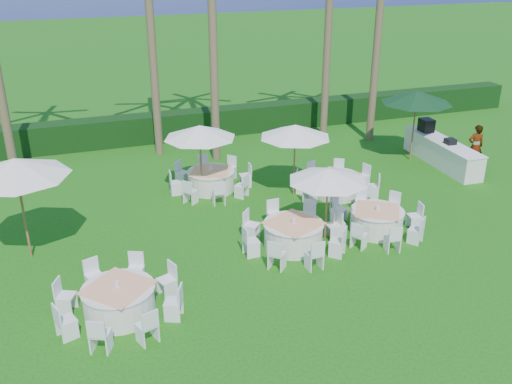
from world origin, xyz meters
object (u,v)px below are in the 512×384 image
at_px(banquet_table_c, 376,220).
at_px(umbrella_green, 417,97).
at_px(umbrella_d, 295,131).
at_px(banquet_table_a, 119,300).
at_px(umbrella_a, 15,168).
at_px(buffet_table, 441,151).
at_px(umbrella_b, 328,175).
at_px(banquet_table_f, 337,185).
at_px(banquet_table_b, 293,234).
at_px(staff_person, 475,146).
at_px(banquet_table_e, 211,180).
at_px(umbrella_c, 200,132).

relative_size(banquet_table_c, umbrella_green, 1.01).
height_order(banquet_table_c, umbrella_d, umbrella_d).
bearing_deg(umbrella_green, banquet_table_a, -151.16).
height_order(umbrella_a, buffet_table, umbrella_a).
distance_m(umbrella_b, umbrella_d, 3.36).
xyz_separation_m(banquet_table_f, umbrella_green, (4.40, 2.20, 2.20)).
height_order(banquet_table_f, umbrella_b, umbrella_b).
relative_size(banquet_table_a, banquet_table_c, 1.03).
height_order(banquet_table_b, umbrella_b, umbrella_b).
bearing_deg(banquet_table_f, banquet_table_b, -134.51).
bearing_deg(staff_person, banquet_table_f, 19.17).
xyz_separation_m(banquet_table_a, umbrella_a, (-2.03, 3.56, 2.28)).
bearing_deg(umbrella_green, banquet_table_e, -177.64).
bearing_deg(banquet_table_e, umbrella_green, 2.36).
height_order(banquet_table_c, umbrella_a, umbrella_a).
bearing_deg(banquet_table_f, umbrella_b, -122.74).
distance_m(banquet_table_e, umbrella_c, 1.98).
height_order(umbrella_c, staff_person, umbrella_c).
relative_size(umbrella_d, staff_person, 1.47).
height_order(banquet_table_a, umbrella_b, umbrella_b).
bearing_deg(banquet_table_a, staff_person, 20.40).
relative_size(banquet_table_b, umbrella_green, 1.07).
bearing_deg(umbrella_a, banquet_table_e, 25.89).
height_order(banquet_table_b, banquet_table_e, banquet_table_b).
height_order(banquet_table_a, banquet_table_e, banquet_table_a).
xyz_separation_m(banquet_table_b, staff_person, (9.10, 3.59, 0.46)).
bearing_deg(umbrella_a, banquet_table_f, 6.03).
distance_m(banquet_table_e, umbrella_b, 5.39).
relative_size(banquet_table_a, umbrella_b, 1.26).
height_order(umbrella_d, staff_person, umbrella_d).
bearing_deg(umbrella_c, staff_person, -4.65).
relative_size(umbrella_c, staff_person, 1.47).
bearing_deg(banquet_table_a, umbrella_a, 119.64).
bearing_deg(umbrella_a, banquet_table_b, -14.59).
height_order(banquet_table_b, umbrella_a, umbrella_a).
bearing_deg(umbrella_a, banquet_table_a, -60.36).
xyz_separation_m(banquet_table_e, staff_person, (10.26, -1.18, 0.47)).
height_order(banquet_table_c, umbrella_c, umbrella_c).
bearing_deg(umbrella_b, buffet_table, 30.57).
distance_m(banquet_table_e, umbrella_a, 7.04).
relative_size(umbrella_b, umbrella_c, 0.93).
xyz_separation_m(umbrella_a, staff_person, (16.25, 1.73, -1.82)).
height_order(umbrella_a, umbrella_b, umbrella_a).
bearing_deg(umbrella_b, umbrella_green, 38.80).
relative_size(banquet_table_f, umbrella_a, 0.97).
height_order(banquet_table_e, staff_person, staff_person).
bearing_deg(umbrella_a, umbrella_c, 24.92).
xyz_separation_m(umbrella_d, umbrella_green, (5.80, 1.64, 0.29)).
height_order(banquet_table_f, staff_person, staff_person).
xyz_separation_m(banquet_table_c, umbrella_c, (-4.31, 4.41, 1.92)).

